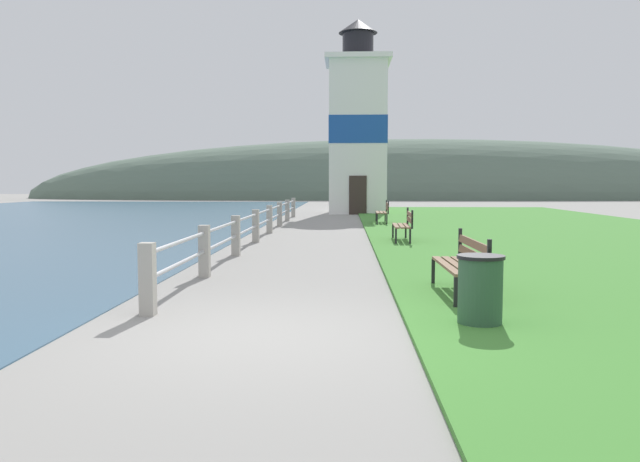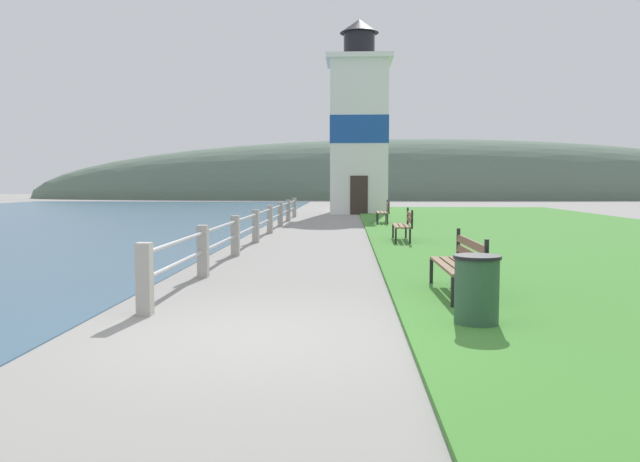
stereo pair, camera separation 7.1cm
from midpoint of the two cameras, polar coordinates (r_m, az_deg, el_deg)
name	(u,v)px [view 2 (the right image)]	position (r m, az deg, el deg)	size (l,w,h in m)	color
ground_plane	(255,336)	(6.88, -5.65, -9.55)	(160.00, 160.00, 0.00)	gray
grass_verge	(554,233)	(21.35, 20.72, -0.20)	(12.00, 40.81, 0.06)	#428433
seawall_railing	(263,220)	(18.87, -5.09, 0.99)	(0.18, 22.30, 0.92)	#A8A399
park_bench_near	(461,261)	(9.18, 12.94, -2.68)	(0.49, 1.96, 0.94)	brown
park_bench_midway	(404,223)	(17.31, 7.85, 0.71)	(0.53, 1.82, 0.94)	brown
park_bench_far	(384,211)	(24.80, 5.99, 1.85)	(0.52, 1.78, 0.94)	brown
lighthouse	(359,128)	(33.75, 3.63, 9.35)	(3.43, 3.43, 10.22)	white
trash_bin	(477,292)	(7.36, 14.40, -5.39)	(0.54, 0.54, 0.84)	#2D5138
distant_hillside	(416,199)	(64.22, 8.81, 2.95)	(80.00, 16.00, 12.00)	#566B5B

